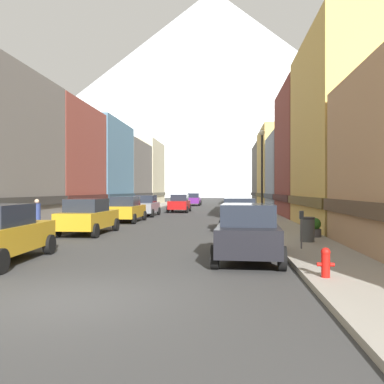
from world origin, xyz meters
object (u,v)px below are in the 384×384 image
at_px(car_driving_0, 179,203).
at_px(pedestrian_0, 37,217).
at_px(car_right_1, 239,214).
at_px(potted_plant_2, 315,228).
at_px(trash_bin_right, 307,229).
at_px(parking_meter_near, 301,224).
at_px(car_left_3, 145,206).
at_px(streetlamp_right, 262,162).
at_px(car_driving_1, 194,199).
at_px(car_left_2, 126,209).
at_px(car_right_0, 248,232).
at_px(potted_plant_1, 20,220).
at_px(fire_hydrant_near, 326,261).
at_px(car_left_1, 88,216).
at_px(potted_plant_0, 18,225).

height_order(car_driving_0, pedestrian_0, car_driving_0).
bearing_deg(car_right_1, potted_plant_2, -50.33).
height_order(trash_bin_right, pedestrian_0, pedestrian_0).
xyz_separation_m(car_driving_0, parking_meter_near, (7.35, -25.94, 0.11)).
height_order(car_left_3, streetlamp_right, streetlamp_right).
distance_m(parking_meter_near, pedestrian_0, 12.92).
bearing_deg(pedestrian_0, car_driving_1, 83.18).
height_order(car_left_2, car_driving_1, same).
distance_m(car_driving_1, streetlamp_right, 33.43).
relative_size(car_right_0, pedestrian_0, 2.77).
relative_size(potted_plant_1, pedestrian_0, 0.62).
xyz_separation_m(fire_hydrant_near, potted_plant_1, (-12.45, 9.23, 0.20)).
relative_size(car_left_1, fire_hydrant_near, 6.29).
height_order(car_driving_0, fire_hydrant_near, car_driving_0).
xyz_separation_m(car_left_1, car_right_1, (7.60, 2.30, 0.00)).
bearing_deg(parking_meter_near, trash_bin_right, 73.37).
distance_m(car_right_1, car_driving_1, 36.53).
height_order(car_left_2, streetlamp_right, streetlamp_right).
distance_m(car_left_2, parking_meter_near, 16.10).
bearing_deg(car_left_2, pedestrian_0, -106.68).
height_order(car_driving_0, car_driving_1, same).
xyz_separation_m(car_left_2, car_left_3, (-0.00, 6.52, 0.00)).
height_order(parking_meter_near, trash_bin_right, parking_meter_near).
height_order(potted_plant_0, potted_plant_1, potted_plant_1).
distance_m(car_left_3, trash_bin_right, 20.21).
bearing_deg(streetlamp_right, car_left_1, -147.30).
relative_size(car_left_1, car_driving_0, 1.01).
height_order(fire_hydrant_near, trash_bin_right, trash_bin_right).
relative_size(car_right_0, car_driving_1, 1.02).
bearing_deg(potted_plant_0, potted_plant_1, 90.00).
xyz_separation_m(car_left_1, fire_hydrant_near, (9.25, -9.96, -0.37)).
relative_size(car_left_2, car_driving_0, 1.00).
height_order(car_right_0, potted_plant_2, car_right_0).
xyz_separation_m(car_left_1, car_left_3, (0.00, 14.23, 0.00)).
relative_size(car_left_3, car_driving_1, 1.00).
height_order(car_left_1, potted_plant_1, car_left_1).
height_order(car_right_0, trash_bin_right, car_right_0).
relative_size(car_driving_0, parking_meter_near, 3.31).
relative_size(parking_meter_near, trash_bin_right, 1.36).
relative_size(potted_plant_0, streetlamp_right, 0.13).
bearing_deg(potted_plant_2, car_right_0, -121.06).
xyz_separation_m(car_right_1, potted_plant_1, (-10.80, -3.02, -0.18)).
distance_m(parking_meter_near, potted_plant_2, 3.92).
bearing_deg(potted_plant_0, parking_meter_near, -18.91).
distance_m(car_right_0, potted_plant_0, 12.36).
height_order(car_left_3, potted_plant_0, car_left_3).
distance_m(car_left_2, potted_plant_0, 9.18).
bearing_deg(car_left_3, fire_hydrant_near, -69.07).
xyz_separation_m(car_right_0, fire_hydrant_near, (1.65, -3.08, -0.37)).
height_order(car_left_2, car_left_3, same).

